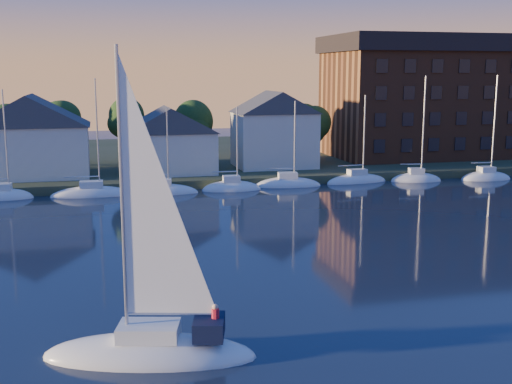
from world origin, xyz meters
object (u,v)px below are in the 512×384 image
object	(u,v)px
clubhouse_east	(274,128)
condo_block	(433,96)
clubhouse_west	(31,135)
hero_sailboat	(152,345)
clubhouse_centre	(168,139)

from	to	relation	value
clubhouse_east	condo_block	world-z (taller)	condo_block
clubhouse_west	hero_sailboat	world-z (taller)	hero_sailboat
clubhouse_west	clubhouse_east	world-z (taller)	clubhouse_east
hero_sailboat	clubhouse_centre	bearing A→B (deg)	-82.93
clubhouse_west	clubhouse_centre	distance (m)	16.05
clubhouse_west	condo_block	world-z (taller)	condo_block
clubhouse_east	clubhouse_centre	bearing A→B (deg)	-171.87
condo_block	clubhouse_east	bearing A→B (deg)	-167.11
clubhouse_east	hero_sailboat	distance (m)	56.21
clubhouse_east	hero_sailboat	bearing A→B (deg)	-111.27
clubhouse_west	clubhouse_east	bearing A→B (deg)	1.91
clubhouse_centre	clubhouse_east	bearing A→B (deg)	8.13
clubhouse_west	clubhouse_centre	world-z (taller)	clubhouse_west
clubhouse_east	condo_block	xyz separation A→B (m)	(26.00, 5.95, 3.79)
clubhouse_east	condo_block	bearing A→B (deg)	12.89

